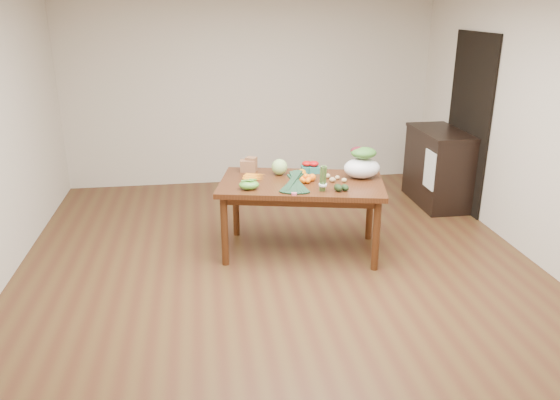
{
  "coord_description": "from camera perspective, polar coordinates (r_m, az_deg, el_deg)",
  "views": [
    {
      "loc": [
        -0.68,
        -4.44,
        2.41
      ],
      "look_at": [
        -0.03,
        0.0,
        0.78
      ],
      "focal_mm": 35.0,
      "sensor_mm": 36.0,
      "label": 1
    }
  ],
  "objects": [
    {
      "name": "asparagus_bundle",
      "position": [
        5.06,
        4.52,
        2.26
      ],
      "size": [
        0.1,
        0.13,
        0.26
      ],
      "primitive_type": null,
      "rotation": [
        0.15,
        0.0,
        -0.22
      ],
      "color": "olive",
      "rests_on": "dining_table"
    },
    {
      "name": "avocado_a",
      "position": [
        5.1,
        6.1,
        1.28
      ],
      "size": [
        0.1,
        0.12,
        0.07
      ],
      "primitive_type": "ellipsoid",
      "rotation": [
        0.0,
        0.0,
        0.3
      ],
      "color": "black",
      "rests_on": "dining_table"
    },
    {
      "name": "dish_towel",
      "position": [
        6.67,
        15.36,
        3.05
      ],
      "size": [
        0.02,
        0.28,
        0.45
      ],
      "primitive_type": "cube",
      "color": "white",
      "rests_on": "cabinet"
    },
    {
      "name": "orange_b",
      "position": [
        5.47,
        2.28,
        2.79
      ],
      "size": [
        0.09,
        0.09,
        0.09
      ],
      "primitive_type": "sphere",
      "color": "orange",
      "rests_on": "dining_table"
    },
    {
      "name": "room_walls",
      "position": [
        4.61,
        0.36,
        6.69
      ],
      "size": [
        5.02,
        6.02,
        2.7
      ],
      "color": "beige",
      "rests_on": "floor"
    },
    {
      "name": "doorway_dark",
      "position": [
        6.95,
        19.07,
        7.59
      ],
      "size": [
        0.02,
        1.0,
        2.1
      ],
      "primitive_type": "cube",
      "color": "black",
      "rests_on": "floor"
    },
    {
      "name": "dining_table",
      "position": [
        5.5,
        2.22,
        -1.77
      ],
      "size": [
        1.75,
        1.21,
        0.75
      ],
      "primitive_type": "cube",
      "rotation": [
        0.0,
        0.0,
        -0.22
      ],
      "color": "#4D2411",
      "rests_on": "floor"
    },
    {
      "name": "potato_e",
      "position": [
        5.37,
        6.72,
        2.07
      ],
      "size": [
        0.05,
        0.05,
        0.04
      ],
      "primitive_type": "ellipsoid",
      "color": "tan",
      "rests_on": "dining_table"
    },
    {
      "name": "mandarin_cluster",
      "position": [
        5.35,
        2.68,
        2.35
      ],
      "size": [
        0.21,
        0.21,
        0.09
      ],
      "primitive_type": null,
      "rotation": [
        0.0,
        0.0,
        -0.22
      ],
      "color": "orange",
      "rests_on": "dining_table"
    },
    {
      "name": "orange_a",
      "position": [
        5.42,
        1.62,
        2.62
      ],
      "size": [
        0.09,
        0.09,
        0.09
      ],
      "primitive_type": "sphere",
      "color": "#FD630F",
      "rests_on": "dining_table"
    },
    {
      "name": "avocado_b",
      "position": [
        5.13,
        6.81,
        1.3
      ],
      "size": [
        0.09,
        0.11,
        0.06
      ],
      "primitive_type": "ellipsoid",
      "rotation": [
        0.0,
        0.0,
        0.3
      ],
      "color": "black",
      "rests_on": "dining_table"
    },
    {
      "name": "salad_bag",
      "position": [
        5.5,
        8.57,
        3.72
      ],
      "size": [
        0.42,
        0.35,
        0.28
      ],
      "primitive_type": null,
      "rotation": [
        0.0,
        0.0,
        -0.22
      ],
      "color": "white",
      "rests_on": "dining_table"
    },
    {
      "name": "potato_c",
      "position": [
        5.45,
        6.01,
        2.36
      ],
      "size": [
        0.05,
        0.04,
        0.04
      ],
      "primitive_type": "ellipsoid",
      "color": "tan",
      "rests_on": "dining_table"
    },
    {
      "name": "orange_c",
      "position": [
        5.38,
        3.39,
        2.37
      ],
      "size": [
        0.07,
        0.07,
        0.07
      ],
      "primitive_type": "sphere",
      "color": "orange",
      "rests_on": "dining_table"
    },
    {
      "name": "strawberry_basket_a",
      "position": [
        5.65,
        2.81,
        3.37
      ],
      "size": [
        0.12,
        0.12,
        0.1
      ],
      "primitive_type": null,
      "rotation": [
        0.0,
        0.0,
        -0.22
      ],
      "color": "red",
      "rests_on": "dining_table"
    },
    {
      "name": "carrots",
      "position": [
        5.48,
        -2.66,
        2.45
      ],
      "size": [
        0.26,
        0.26,
        0.03
      ],
      "primitive_type": null,
      "rotation": [
        0.0,
        0.0,
        -0.22
      ],
      "color": "orange",
      "rests_on": "dining_table"
    },
    {
      "name": "potato_a",
      "position": [
        5.36,
        5.49,
        2.12
      ],
      "size": [
        0.06,
        0.05,
        0.05
      ],
      "primitive_type": "ellipsoid",
      "color": "tan",
      "rests_on": "dining_table"
    },
    {
      "name": "paper_bag",
      "position": [
        5.68,
        -3.39,
        3.72
      ],
      "size": [
        0.24,
        0.21,
        0.15
      ],
      "primitive_type": null,
      "rotation": [
        0.0,
        0.0,
        -0.22
      ],
      "color": "brown",
      "rests_on": "dining_table"
    },
    {
      "name": "kale_bunch",
      "position": [
        5.06,
        1.55,
        1.78
      ],
      "size": [
        0.4,
        0.46,
        0.16
      ],
      "primitive_type": null,
      "rotation": [
        0.0,
        0.0,
        -0.22
      ],
      "color": "black",
      "rests_on": "dining_table"
    },
    {
      "name": "floor",
      "position": [
        5.1,
        0.33,
        -8.26
      ],
      "size": [
        6.0,
        6.0,
        0.0
      ],
      "primitive_type": "plane",
      "color": "#50361B",
      "rests_on": "ground"
    },
    {
      "name": "strawberry_basket_b",
      "position": [
        5.64,
        3.55,
        3.34
      ],
      "size": [
        0.13,
        0.13,
        0.1
      ],
      "primitive_type": null,
      "rotation": [
        0.0,
        0.0,
        -0.22
      ],
      "color": "red",
      "rests_on": "dining_table"
    },
    {
      "name": "cabinet",
      "position": [
        7.1,
        16.14,
        3.31
      ],
      "size": [
        0.52,
        1.02,
        0.94
      ],
      "primitive_type": "cube",
      "color": "black",
      "rests_on": "floor"
    },
    {
      "name": "snap_pea_bag",
      "position": [
        5.14,
        -3.26,
        1.59
      ],
      "size": [
        0.19,
        0.14,
        0.09
      ],
      "primitive_type": "ellipsoid",
      "color": "#509532",
      "rests_on": "dining_table"
    },
    {
      "name": "potato_d",
      "position": [
        5.48,
        4.99,
        2.52
      ],
      "size": [
        0.06,
        0.05,
        0.05
      ],
      "primitive_type": "ellipsoid",
      "color": "tan",
      "rests_on": "dining_table"
    },
    {
      "name": "cabbage",
      "position": [
        5.56,
        -0.05,
        3.48
      ],
      "size": [
        0.16,
        0.16,
        0.16
      ],
      "primitive_type": "sphere",
      "color": "#BADD7F",
      "rests_on": "dining_table"
    },
    {
      "name": "potato_b",
      "position": [
        5.37,
        5.62,
        2.09
      ],
      "size": [
        0.05,
        0.04,
        0.04
      ],
      "primitive_type": "ellipsoid",
      "color": "#D4BC7A",
      "rests_on": "dining_table"
    }
  ]
}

